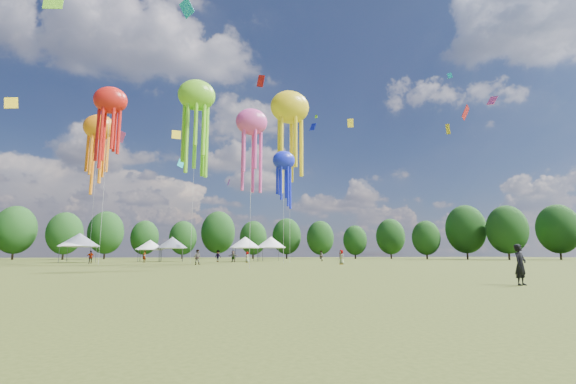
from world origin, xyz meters
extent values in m
plane|color=#384416|center=(0.00, 0.00, 0.00)|extent=(300.00, 300.00, 0.00)
imported|color=black|center=(8.93, -1.32, 0.80)|extent=(0.68, 0.56, 1.60)
imported|color=gray|center=(-2.55, 32.99, 0.88)|extent=(1.00, 0.87, 1.76)
imported|color=gray|center=(5.15, 45.26, 0.80)|extent=(0.59, 0.84, 1.60)
imported|color=gray|center=(19.45, 52.58, 0.93)|extent=(0.98, 1.09, 1.85)
imported|color=gray|center=(1.26, 51.05, 0.93)|extent=(1.38, 1.23, 1.85)
imported|color=gray|center=(-16.06, 43.39, 0.84)|extent=(1.00, 0.43, 1.69)
imported|color=gray|center=(3.33, 47.73, 0.90)|extent=(1.72, 1.25, 1.80)
imported|color=gray|center=(-9.90, 49.67, 0.90)|extent=(0.68, 0.78, 1.80)
imported|color=gray|center=(14.54, 30.99, 0.87)|extent=(0.75, 0.96, 1.74)
cylinder|color=#47474C|center=(-21.44, 49.15, 1.15)|extent=(0.08, 0.08, 2.31)
cylinder|color=#47474C|center=(-21.44, 53.22, 1.15)|extent=(0.08, 0.08, 2.31)
cylinder|color=#47474C|center=(-17.37, 49.15, 1.15)|extent=(0.08, 0.08, 2.31)
cylinder|color=#47474C|center=(-17.37, 53.22, 1.15)|extent=(0.08, 0.08, 2.31)
cube|color=white|center=(-19.41, 51.18, 2.36)|extent=(4.47, 4.47, 0.10)
cone|color=white|center=(-19.41, 51.18, 3.40)|extent=(5.81, 5.81, 1.98)
cylinder|color=#47474C|center=(-11.43, 55.28, 0.96)|extent=(0.08, 0.08, 1.92)
cylinder|color=#47474C|center=(-11.43, 58.60, 0.96)|extent=(0.08, 0.08, 1.92)
cylinder|color=#47474C|center=(-8.11, 55.28, 0.96)|extent=(0.08, 0.08, 1.92)
cylinder|color=#47474C|center=(-8.11, 58.60, 0.96)|extent=(0.08, 0.08, 1.92)
cube|color=white|center=(-9.77, 56.94, 1.97)|extent=(3.71, 3.71, 0.10)
cone|color=white|center=(-9.77, 56.94, 2.84)|extent=(4.82, 4.82, 1.64)
cylinder|color=#47474C|center=(-7.84, 53.66, 1.08)|extent=(0.08, 0.08, 2.16)
cylinder|color=#47474C|center=(-7.84, 57.16, 1.08)|extent=(0.08, 0.08, 2.16)
cylinder|color=#47474C|center=(-4.34, 53.66, 1.08)|extent=(0.08, 0.08, 2.16)
cylinder|color=#47474C|center=(-4.34, 57.16, 1.08)|extent=(0.08, 0.08, 2.16)
cube|color=white|center=(-6.09, 55.41, 2.21)|extent=(3.90, 3.90, 0.10)
cone|color=white|center=(-6.09, 55.41, 3.19)|extent=(5.06, 5.06, 1.86)
cylinder|color=#47474C|center=(4.29, 52.91, 1.12)|extent=(0.08, 0.08, 2.25)
cylinder|color=#47474C|center=(4.29, 56.70, 1.12)|extent=(0.08, 0.08, 2.25)
cylinder|color=#47474C|center=(8.08, 52.91, 1.12)|extent=(0.08, 0.08, 2.25)
cylinder|color=#47474C|center=(8.08, 56.70, 1.12)|extent=(0.08, 0.08, 2.25)
cube|color=white|center=(6.19, 54.80, 2.30)|extent=(4.19, 4.19, 0.10)
cone|color=white|center=(6.19, 54.80, 3.31)|extent=(5.45, 5.45, 1.93)
cylinder|color=#47474C|center=(9.23, 54.27, 1.16)|extent=(0.08, 0.08, 2.32)
cylinder|color=#47474C|center=(9.23, 57.99, 1.16)|extent=(0.08, 0.08, 2.32)
cylinder|color=#47474C|center=(12.95, 54.27, 1.16)|extent=(0.08, 0.08, 2.32)
cylinder|color=#47474C|center=(12.95, 57.99, 1.16)|extent=(0.08, 0.08, 2.32)
cube|color=white|center=(11.09, 56.13, 2.37)|extent=(4.12, 4.12, 0.10)
cone|color=white|center=(11.09, 56.13, 3.42)|extent=(5.35, 5.35, 1.99)
ellipsoid|color=red|center=(-13.19, 33.86, 19.26)|extent=(3.81, 2.67, 3.24)
cylinder|color=beige|center=(-13.19, 33.86, 9.63)|extent=(0.03, 0.03, 19.26)
ellipsoid|color=#79DD24|center=(-3.21, 40.00, 23.44)|extent=(5.23, 3.66, 4.45)
cylinder|color=beige|center=(-3.21, 40.00, 11.72)|extent=(0.03, 0.03, 23.44)
ellipsoid|color=#1824D9|center=(8.89, 37.56, 14.15)|extent=(3.15, 2.21, 2.68)
cylinder|color=beige|center=(8.89, 37.56, 7.07)|extent=(0.03, 0.03, 14.15)
ellipsoid|color=orange|center=(-17.28, 48.36, 20.26)|extent=(4.57, 3.20, 3.88)
cylinder|color=beige|center=(-17.28, 48.36, 10.13)|extent=(0.03, 0.03, 20.26)
ellipsoid|color=#EE469E|center=(1.57, 20.23, 13.28)|extent=(2.93, 2.05, 2.49)
cylinder|color=beige|center=(1.57, 20.23, 6.64)|extent=(0.03, 0.03, 13.28)
ellipsoid|color=yellow|center=(11.15, 42.77, 24.10)|extent=(6.19, 4.33, 5.26)
cylinder|color=beige|center=(11.15, 42.77, 12.05)|extent=(0.03, 0.03, 24.10)
cube|color=yellow|center=(-6.32, 56.97, 22.56)|extent=(1.58, 1.08, 1.89)
cube|color=#79DD24|center=(22.90, 64.57, 31.27)|extent=(0.47, 0.54, 0.84)
cube|color=#18B9D1|center=(-5.06, 44.90, 14.57)|extent=(1.05, 0.85, 1.48)
cube|color=#EE469E|center=(32.95, 25.01, 20.43)|extent=(0.98, 1.03, 1.37)
cube|color=yellow|center=(32.19, 32.87, 19.10)|extent=(0.60, 1.43, 1.73)
cube|color=#79DD24|center=(-16.72, 23.55, 24.66)|extent=(1.84, 0.81, 2.29)
cube|color=#18B9D1|center=(-4.88, 30.95, 30.71)|extent=(1.91, 1.17, 2.26)
cube|color=#EE469E|center=(-16.24, 60.15, 22.42)|extent=(2.09, 0.91, 2.26)
cube|color=red|center=(8.64, 54.88, 33.61)|extent=(1.25, 2.07, 2.67)
cube|color=yellow|center=(28.56, 58.98, 28.40)|extent=(1.56, 0.52, 1.92)
cube|color=#1824D9|center=(19.63, 57.00, 26.17)|extent=(1.22, 1.12, 1.70)
cube|color=#18B9D1|center=(33.60, 33.48, 27.79)|extent=(0.64, 0.47, 0.91)
cube|color=purple|center=(2.70, 51.08, 13.19)|extent=(0.34, 1.03, 1.21)
cube|color=red|center=(27.49, 23.37, 17.73)|extent=(1.52, 1.11, 1.65)
cube|color=yellow|center=(-19.40, 24.08, 14.51)|extent=(1.33, 0.75, 1.40)
cylinder|color=#38281C|center=(-40.68, 85.49, 1.71)|extent=(0.44, 0.44, 3.41)
ellipsoid|color=#183E14|center=(-40.68, 85.49, 6.61)|extent=(8.53, 8.53, 10.66)
cylinder|color=#38281C|center=(-30.60, 85.02, 1.53)|extent=(0.44, 0.44, 3.07)
ellipsoid|color=#183E14|center=(-30.60, 85.02, 5.94)|extent=(7.66, 7.66, 9.58)
cylinder|color=#38281C|center=(-23.51, 93.33, 1.72)|extent=(0.44, 0.44, 3.43)
ellipsoid|color=#183E14|center=(-23.51, 93.33, 6.65)|extent=(8.58, 8.58, 10.73)
cylinder|color=#38281C|center=(-14.76, 98.96, 1.47)|extent=(0.44, 0.44, 2.95)
ellipsoid|color=#183E14|center=(-14.76, 98.96, 5.71)|extent=(7.37, 7.37, 9.21)
cylinder|color=#38281C|center=(-4.70, 95.06, 1.45)|extent=(0.44, 0.44, 2.89)
ellipsoid|color=#183E14|center=(-4.70, 95.06, 5.61)|extent=(7.23, 7.23, 9.04)
cylinder|color=#38281C|center=(4.91, 99.49, 1.92)|extent=(0.44, 0.44, 3.84)
ellipsoid|color=#183E14|center=(4.91, 99.49, 7.44)|extent=(9.60, 9.60, 11.99)
cylinder|color=#38281C|center=(13.19, 88.44, 1.42)|extent=(0.44, 0.44, 2.84)
ellipsoid|color=#183E14|center=(13.19, 88.44, 5.51)|extent=(7.11, 7.11, 8.89)
cylinder|color=#38281C|center=(22.93, 91.04, 1.58)|extent=(0.44, 0.44, 3.16)
ellipsoid|color=#183E14|center=(22.93, 91.04, 6.13)|extent=(7.91, 7.91, 9.88)
cylinder|color=#38281C|center=(30.69, 85.29, 1.44)|extent=(0.44, 0.44, 2.88)
ellipsoid|color=#183E14|center=(30.69, 85.29, 5.59)|extent=(7.21, 7.21, 9.01)
cylinder|color=#38281C|center=(41.52, 87.24, 1.31)|extent=(0.44, 0.44, 2.63)
ellipsoid|color=#183E14|center=(41.52, 87.24, 5.09)|extent=(6.57, 6.57, 8.22)
cylinder|color=#38281C|center=(50.52, 83.73, 1.56)|extent=(0.44, 0.44, 3.13)
ellipsoid|color=#183E14|center=(50.52, 83.73, 6.06)|extent=(7.81, 7.81, 9.77)
cylinder|color=#38281C|center=(53.64, 71.81, 1.36)|extent=(0.44, 0.44, 2.72)
ellipsoid|color=#183E14|center=(53.64, 71.81, 5.27)|extent=(6.80, 6.80, 8.50)
cylinder|color=#38281C|center=(62.96, 68.92, 1.90)|extent=(0.44, 0.44, 3.81)
ellipsoid|color=#183E14|center=(62.96, 68.92, 7.38)|extent=(9.52, 9.52, 11.90)
cylinder|color=#38281C|center=(66.57, 59.80, 1.76)|extent=(0.44, 0.44, 3.51)
ellipsoid|color=#183E14|center=(66.57, 59.80, 6.80)|extent=(8.78, 8.78, 10.97)
cylinder|color=#38281C|center=(79.39, 58.26, 1.82)|extent=(0.44, 0.44, 3.64)
ellipsoid|color=#183E14|center=(79.39, 58.26, 7.05)|extent=(9.10, 9.10, 11.37)
camera|label=1|loc=(-3.85, -14.23, 1.20)|focal=24.52mm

